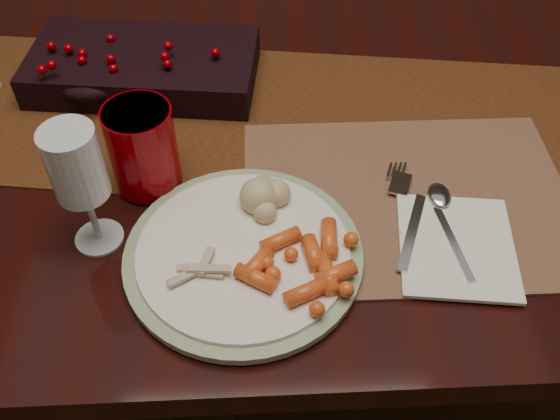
{
  "coord_description": "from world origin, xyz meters",
  "views": [
    {
      "loc": [
        -0.04,
        -0.78,
        1.33
      ],
      "look_at": [
        -0.01,
        -0.3,
        0.8
      ],
      "focal_mm": 40.0,
      "sensor_mm": 36.0,
      "label": 1
    }
  ],
  "objects_px": {
    "turkey_shreds": "(192,267)",
    "wine_glass": "(84,190)",
    "dining_table": "(279,243)",
    "dinner_plate": "(243,254)",
    "mashed_potatoes": "(268,196)",
    "centerpiece": "(143,62)",
    "napkin": "(456,246)",
    "red_cup": "(143,148)",
    "placemat_main": "(407,199)",
    "baby_carrots": "(292,266)"
  },
  "relations": [
    {
      "from": "turkey_shreds",
      "to": "wine_glass",
      "type": "distance_m",
      "value": 0.15
    },
    {
      "from": "dining_table",
      "to": "wine_glass",
      "type": "height_order",
      "value": "wine_glass"
    },
    {
      "from": "dinner_plate",
      "to": "mashed_potatoes",
      "type": "height_order",
      "value": "mashed_potatoes"
    },
    {
      "from": "centerpiece",
      "to": "dinner_plate",
      "type": "distance_m",
      "value": 0.39
    },
    {
      "from": "centerpiece",
      "to": "napkin",
      "type": "bearing_deg",
      "value": -41.25
    },
    {
      "from": "red_cup",
      "to": "placemat_main",
      "type": "bearing_deg",
      "value": -7.86
    },
    {
      "from": "placemat_main",
      "to": "turkey_shreds",
      "type": "height_order",
      "value": "turkey_shreds"
    },
    {
      "from": "placemat_main",
      "to": "mashed_potatoes",
      "type": "height_order",
      "value": "mashed_potatoes"
    },
    {
      "from": "dinner_plate",
      "to": "baby_carrots",
      "type": "height_order",
      "value": "baby_carrots"
    },
    {
      "from": "dinner_plate",
      "to": "red_cup",
      "type": "bearing_deg",
      "value": 132.42
    },
    {
      "from": "dining_table",
      "to": "centerpiece",
      "type": "distance_m",
      "value": 0.46
    },
    {
      "from": "mashed_potatoes",
      "to": "wine_glass",
      "type": "xyz_separation_m",
      "value": [
        -0.2,
        -0.02,
        0.04
      ]
    },
    {
      "from": "placemat_main",
      "to": "baby_carrots",
      "type": "xyz_separation_m",
      "value": [
        -0.16,
        -0.12,
        0.03
      ]
    },
    {
      "from": "centerpiece",
      "to": "wine_glass",
      "type": "xyz_separation_m",
      "value": [
        -0.03,
        -0.31,
        0.05
      ]
    },
    {
      "from": "dinner_plate",
      "to": "napkin",
      "type": "distance_m",
      "value": 0.25
    },
    {
      "from": "red_cup",
      "to": "wine_glass",
      "type": "bearing_deg",
      "value": -119.99
    },
    {
      "from": "dinner_plate",
      "to": "baby_carrots",
      "type": "distance_m",
      "value": 0.07
    },
    {
      "from": "baby_carrots",
      "to": "wine_glass",
      "type": "distance_m",
      "value": 0.25
    },
    {
      "from": "baby_carrots",
      "to": "napkin",
      "type": "height_order",
      "value": "baby_carrots"
    },
    {
      "from": "dining_table",
      "to": "mashed_potatoes",
      "type": "relative_size",
      "value": 22.6
    },
    {
      "from": "baby_carrots",
      "to": "red_cup",
      "type": "xyz_separation_m",
      "value": [
        -0.18,
        0.17,
        0.03
      ]
    },
    {
      "from": "centerpiece",
      "to": "turkey_shreds",
      "type": "relative_size",
      "value": 4.32
    },
    {
      "from": "placemat_main",
      "to": "baby_carrots",
      "type": "bearing_deg",
      "value": -141.93
    },
    {
      "from": "dining_table",
      "to": "placemat_main",
      "type": "bearing_deg",
      "value": -57.62
    },
    {
      "from": "dining_table",
      "to": "centerpiece",
      "type": "height_order",
      "value": "centerpiece"
    },
    {
      "from": "placemat_main",
      "to": "mashed_potatoes",
      "type": "relative_size",
      "value": 5.22
    },
    {
      "from": "dinner_plate",
      "to": "turkey_shreds",
      "type": "xyz_separation_m",
      "value": [
        -0.06,
        -0.03,
        0.02
      ]
    },
    {
      "from": "dinner_plate",
      "to": "mashed_potatoes",
      "type": "xyz_separation_m",
      "value": [
        0.03,
        0.06,
        0.03
      ]
    },
    {
      "from": "mashed_potatoes",
      "to": "red_cup",
      "type": "distance_m",
      "value": 0.17
    },
    {
      "from": "dinner_plate",
      "to": "wine_glass",
      "type": "height_order",
      "value": "wine_glass"
    },
    {
      "from": "centerpiece",
      "to": "napkin",
      "type": "relative_size",
      "value": 2.16
    },
    {
      "from": "mashed_potatoes",
      "to": "turkey_shreds",
      "type": "relative_size",
      "value": 1.02
    },
    {
      "from": "turkey_shreds",
      "to": "dining_table",
      "type": "bearing_deg",
      "value": 72.49
    },
    {
      "from": "wine_glass",
      "to": "mashed_potatoes",
      "type": "bearing_deg",
      "value": 6.45
    },
    {
      "from": "mashed_potatoes",
      "to": "red_cup",
      "type": "height_order",
      "value": "red_cup"
    },
    {
      "from": "dining_table",
      "to": "turkey_shreds",
      "type": "bearing_deg",
      "value": -107.51
    },
    {
      "from": "centerpiece",
      "to": "baby_carrots",
      "type": "bearing_deg",
      "value": -62.5
    },
    {
      "from": "centerpiece",
      "to": "wine_glass",
      "type": "bearing_deg",
      "value": -94.77
    },
    {
      "from": "baby_carrots",
      "to": "red_cup",
      "type": "height_order",
      "value": "red_cup"
    },
    {
      "from": "baby_carrots",
      "to": "napkin",
      "type": "xyz_separation_m",
      "value": [
        0.2,
        0.04,
        -0.02
      ]
    },
    {
      "from": "dinner_plate",
      "to": "placemat_main",
      "type": "bearing_deg",
      "value": 22.43
    },
    {
      "from": "wine_glass",
      "to": "dining_table",
      "type": "bearing_deg",
      "value": 51.27
    },
    {
      "from": "baby_carrots",
      "to": "wine_glass",
      "type": "height_order",
      "value": "wine_glass"
    },
    {
      "from": "dinner_plate",
      "to": "napkin",
      "type": "height_order",
      "value": "dinner_plate"
    },
    {
      "from": "dining_table",
      "to": "red_cup",
      "type": "height_order",
      "value": "red_cup"
    },
    {
      "from": "centerpiece",
      "to": "napkin",
      "type": "height_order",
      "value": "centerpiece"
    },
    {
      "from": "baby_carrots",
      "to": "turkey_shreds",
      "type": "distance_m",
      "value": 0.11
    },
    {
      "from": "placemat_main",
      "to": "red_cup",
      "type": "bearing_deg",
      "value": 172.48
    },
    {
      "from": "centerpiece",
      "to": "wine_glass",
      "type": "relative_size",
      "value": 2.0
    },
    {
      "from": "baby_carrots",
      "to": "turkey_shreds",
      "type": "xyz_separation_m",
      "value": [
        -0.11,
        0.0,
        -0.0
      ]
    }
  ]
}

